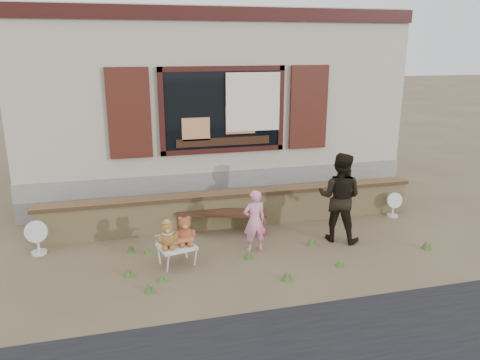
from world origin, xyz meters
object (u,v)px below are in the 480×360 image
object	(u,v)px
teddy_bear_right	(185,230)
child	(254,221)
bench	(222,217)
folding_chair	(177,247)
adult	(340,197)
teddy_bear_left	(167,234)

from	to	relation	value
teddy_bear_right	child	bearing A→B (deg)	-5.81
bench	teddy_bear_right	size ratio (longest dim) A/B	3.59
folding_chair	adult	distance (m)	2.89
folding_chair	teddy_bear_left	xyz separation A→B (m)	(-0.14, -0.03, 0.25)
child	adult	distance (m)	1.56
bench	teddy_bear_left	xyz separation A→B (m)	(-1.09, -1.13, 0.24)
folding_chair	teddy_bear_left	distance (m)	0.28
teddy_bear_left	adult	distance (m)	3.00
bench	child	world-z (taller)	child
folding_chair	child	world-z (taller)	child
child	teddy_bear_right	bearing A→B (deg)	2.96
teddy_bear_left	adult	world-z (taller)	adult
folding_chair	teddy_bear_right	xyz separation A→B (m)	(0.14, 0.03, 0.26)
bench	teddy_bear_left	bearing A→B (deg)	-116.60
folding_chair	child	bearing A→B (deg)	-5.20
bench	child	distance (m)	0.98
folding_chair	adult	size ratio (longest dim) A/B	0.40
bench	adult	size ratio (longest dim) A/B	1.05
folding_chair	child	xyz separation A→B (m)	(1.30, 0.21, 0.23)
folding_chair	teddy_bear_left	size ratio (longest dim) A/B	1.46
teddy_bear_left	adult	size ratio (longest dim) A/B	0.28
folding_chair	adult	world-z (taller)	adult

